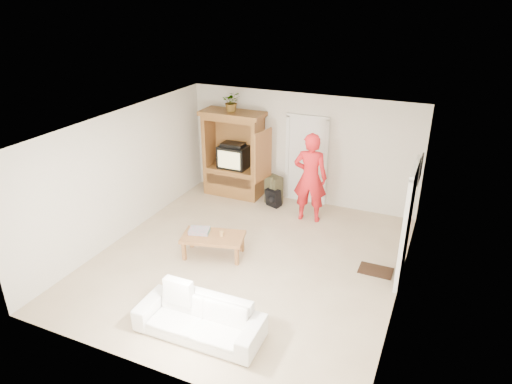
# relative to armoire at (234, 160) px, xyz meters

# --- Properties ---
(floor) EXTENTS (6.00, 6.00, 0.00)m
(floor) POSITION_rel_armoire_xyz_m (1.58, -2.66, -0.91)
(floor) COLOR tan
(floor) RESTS_ON ground
(ceiling) EXTENTS (6.00, 6.00, 0.00)m
(ceiling) POSITION_rel_armoire_xyz_m (1.58, -2.66, 1.69)
(ceiling) COLOR white
(ceiling) RESTS_ON floor
(wall_back) EXTENTS (5.50, 0.00, 5.50)m
(wall_back) POSITION_rel_armoire_xyz_m (1.58, 0.34, 0.39)
(wall_back) COLOR silver
(wall_back) RESTS_ON floor
(wall_front) EXTENTS (5.50, 0.00, 5.50)m
(wall_front) POSITION_rel_armoire_xyz_m (1.58, -5.66, 0.39)
(wall_front) COLOR silver
(wall_front) RESTS_ON floor
(wall_left) EXTENTS (0.00, 6.00, 6.00)m
(wall_left) POSITION_rel_armoire_xyz_m (-1.17, -2.66, 0.39)
(wall_left) COLOR silver
(wall_left) RESTS_ON floor
(wall_right) EXTENTS (0.00, 6.00, 6.00)m
(wall_right) POSITION_rel_armoire_xyz_m (4.33, -2.66, 0.39)
(wall_right) COLOR silver
(wall_right) RESTS_ON floor
(armoire) EXTENTS (1.82, 1.14, 2.10)m
(armoire) POSITION_rel_armoire_xyz_m (0.00, 0.00, 0.00)
(armoire) COLOR olive
(armoire) RESTS_ON floor
(door_back) EXTENTS (0.85, 0.05, 2.04)m
(door_back) POSITION_rel_armoire_xyz_m (1.73, 0.31, 0.11)
(door_back) COLOR white
(door_back) RESTS_ON floor
(doorway_right) EXTENTS (0.05, 0.90, 2.04)m
(doorway_right) POSITION_rel_armoire_xyz_m (4.30, -2.06, 0.11)
(doorway_right) COLOR black
(doorway_right) RESTS_ON floor
(framed_picture) EXTENTS (0.03, 0.60, 0.48)m
(framed_picture) POSITION_rel_armoire_xyz_m (4.31, -0.76, 0.69)
(framed_picture) COLOR black
(framed_picture) RESTS_ON wall_right
(doormat) EXTENTS (0.60, 0.40, 0.02)m
(doormat) POSITION_rel_armoire_xyz_m (3.88, -2.06, -0.90)
(doormat) COLOR #382316
(doormat) RESTS_ON floor
(plant) EXTENTS (0.53, 0.51, 0.47)m
(plant) POSITION_rel_armoire_xyz_m (-0.02, -0.03, 1.43)
(plant) COLOR #4C7238
(plant) RESTS_ON armoire
(man) EXTENTS (0.79, 0.57, 2.00)m
(man) POSITION_rel_armoire_xyz_m (2.11, -0.59, 0.09)
(man) COLOR red
(man) RESTS_ON floor
(sofa) EXTENTS (1.91, 0.78, 0.55)m
(sofa) POSITION_rel_armoire_xyz_m (1.78, -4.79, -0.63)
(sofa) COLOR white
(sofa) RESTS_ON floor
(coffee_table) EXTENTS (1.29, 0.90, 0.44)m
(coffee_table) POSITION_rel_armoire_xyz_m (0.91, -2.78, -0.53)
(coffee_table) COLOR #9B6835
(coffee_table) RESTS_ON floor
(towel) EXTENTS (0.45, 0.38, 0.08)m
(towel) POSITION_rel_armoire_xyz_m (0.62, -2.78, -0.43)
(towel) COLOR #E34B78
(towel) RESTS_ON coffee_table
(candle) EXTENTS (0.08, 0.08, 0.10)m
(candle) POSITION_rel_armoire_xyz_m (1.07, -2.73, -0.42)
(candle) COLOR tan
(candle) RESTS_ON coffee_table
(backpack_black) EXTENTS (0.39, 0.31, 0.42)m
(backpack_black) POSITION_rel_armoire_xyz_m (1.15, -0.29, -0.70)
(backpack_black) COLOR black
(backpack_black) RESTS_ON floor
(backpack_olive) EXTENTS (0.44, 0.39, 0.69)m
(backpack_olive) POSITION_rel_armoire_xyz_m (1.09, -0.13, -0.56)
(backpack_olive) COLOR #47442B
(backpack_olive) RESTS_ON floor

